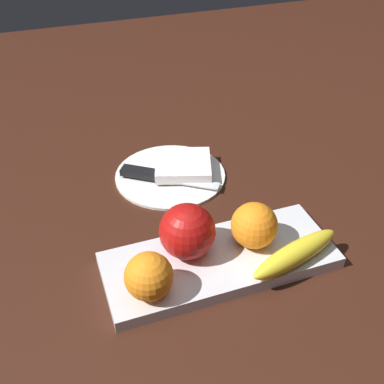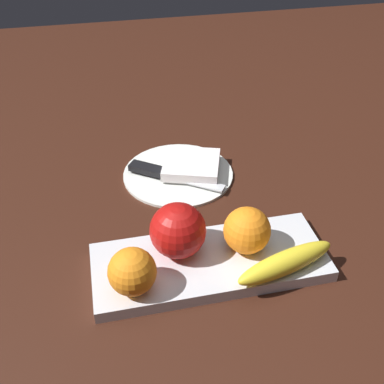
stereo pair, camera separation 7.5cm
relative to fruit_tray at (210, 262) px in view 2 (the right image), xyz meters
name	(u,v)px [view 2 (the right image)]	position (x,y,z in m)	size (l,w,h in m)	color
ground_plane	(216,272)	(0.01, -0.01, -0.01)	(2.40, 2.40, 0.00)	#36190F
fruit_tray	(210,262)	(0.00, 0.00, 0.00)	(0.34, 0.13, 0.02)	silver
apple	(178,230)	(-0.04, 0.02, 0.05)	(0.08, 0.08, 0.08)	#B0110F
banana	(286,262)	(0.10, -0.05, 0.03)	(0.16, 0.03, 0.03)	yellow
orange_near_apple	(247,230)	(0.06, 0.01, 0.04)	(0.07, 0.07, 0.07)	orange
orange_near_banana	(132,272)	(-0.11, -0.03, 0.04)	(0.07, 0.07, 0.07)	orange
dinner_plate	(178,173)	(0.00, 0.24, 0.00)	(0.20, 0.20, 0.01)	white
folded_napkin	(191,165)	(0.03, 0.24, 0.01)	(0.10, 0.10, 0.02)	white
knife	(160,173)	(-0.03, 0.23, 0.01)	(0.16, 0.12, 0.01)	silver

